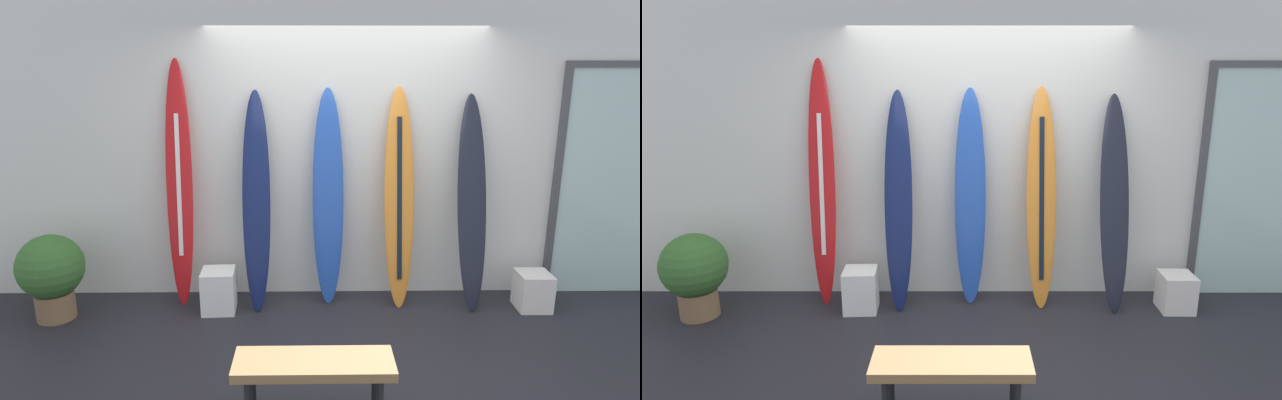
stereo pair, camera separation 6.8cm
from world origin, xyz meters
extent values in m
cube|color=black|center=(0.00, 0.00, -0.02)|extent=(8.00, 8.00, 0.04)
cube|color=silver|center=(0.00, 1.30, 1.40)|extent=(7.20, 0.20, 2.80)
ellipsoid|color=red|center=(-1.50, 1.03, 1.12)|extent=(0.24, 0.31, 2.23)
cube|color=white|center=(-1.50, 1.01, 1.12)|extent=(0.04, 0.16, 1.27)
cone|color=black|center=(-1.50, 0.96, 0.20)|extent=(0.07, 0.08, 0.11)
ellipsoid|color=#131E4D|center=(-0.81, 0.94, 0.98)|extent=(0.26, 0.45, 1.96)
cone|color=black|center=(-0.81, 0.82, 0.17)|extent=(0.07, 0.09, 0.11)
ellipsoid|color=#2651B5|center=(-0.16, 1.03, 0.99)|extent=(0.29, 0.28, 1.98)
ellipsoid|color=orange|center=(0.48, 0.99, 1.00)|extent=(0.29, 0.40, 1.99)
cube|color=black|center=(0.48, 0.96, 1.00)|extent=(0.05, 0.26, 1.45)
cone|color=black|center=(0.48, 0.88, 0.18)|extent=(0.07, 0.09, 0.11)
ellipsoid|color=black|center=(1.12, 0.93, 0.96)|extent=(0.28, 0.49, 1.93)
cone|color=black|center=(1.12, 0.79, 0.17)|extent=(0.07, 0.09, 0.11)
cube|color=white|center=(-1.15, 0.80, 0.19)|extent=(0.31, 0.31, 0.39)
cube|color=white|center=(1.70, 0.81, 0.17)|extent=(0.29, 0.29, 0.34)
cube|color=silver|center=(2.53, 1.18, 1.07)|extent=(1.04, 0.02, 2.15)
cube|color=#47474C|center=(1.98, 1.18, 1.07)|extent=(0.06, 0.06, 2.15)
cube|color=#47474C|center=(2.53, 1.18, 2.18)|extent=(1.16, 0.06, 0.06)
cylinder|color=#816243|center=(-2.57, 0.68, 0.12)|extent=(0.33, 0.33, 0.25)
sphere|color=#35642B|center=(-2.57, 0.68, 0.48)|extent=(0.56, 0.56, 0.56)
cube|color=olive|center=(-0.30, -0.75, 0.41)|extent=(0.98, 0.32, 0.06)
cylinder|color=black|center=(-0.69, -0.63, 0.19)|extent=(0.04, 0.04, 0.38)
cylinder|color=black|center=(0.09, -0.63, 0.19)|extent=(0.04, 0.04, 0.38)
camera|label=1|loc=(-0.31, -3.54, 2.15)|focal=29.15mm
camera|label=2|loc=(-0.24, -3.54, 2.15)|focal=29.15mm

